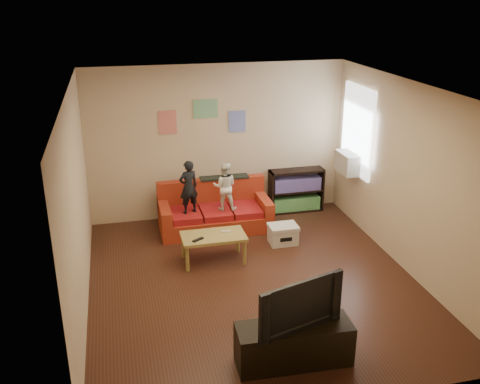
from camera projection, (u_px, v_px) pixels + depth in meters
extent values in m
cube|color=#3F2015|center=(253.00, 282.00, 7.53)|extent=(4.50, 5.00, 0.01)
cube|color=white|center=(255.00, 89.00, 6.56)|extent=(4.50, 5.00, 0.01)
cube|color=#CCB18C|center=(217.00, 142.00, 9.32)|extent=(4.50, 0.01, 2.70)
cube|color=#CCB18C|center=(326.00, 289.00, 4.77)|extent=(4.50, 0.01, 2.70)
cube|color=#CCB18C|center=(77.00, 207.00, 6.55)|extent=(0.01, 5.00, 2.70)
cube|color=#CCB18C|center=(408.00, 179.00, 7.53)|extent=(0.01, 5.00, 2.70)
cube|color=#A12D18|center=(215.00, 221.00, 9.11)|extent=(1.87, 0.84, 0.28)
cube|color=#A12D18|center=(211.00, 193.00, 9.27)|extent=(1.87, 0.17, 0.51)
cube|color=#A12D18|center=(165.00, 212.00, 8.83)|extent=(0.17, 0.84, 0.23)
cube|color=#A12D18|center=(263.00, 203.00, 9.20)|extent=(0.17, 0.84, 0.23)
cube|color=maroon|center=(186.00, 215.00, 8.87)|extent=(0.48, 0.63, 0.11)
cube|color=maroon|center=(216.00, 212.00, 8.98)|extent=(0.48, 0.63, 0.11)
cube|color=maroon|center=(245.00, 210.00, 9.09)|extent=(0.48, 0.63, 0.11)
cube|color=black|center=(224.00, 177.00, 9.23)|extent=(0.84, 0.21, 0.04)
imported|color=black|center=(189.00, 187.00, 8.67)|extent=(0.38, 0.30, 0.90)
imported|color=white|center=(225.00, 186.00, 8.81)|extent=(0.47, 0.40, 0.82)
cube|color=#A08A45|center=(213.00, 237.00, 7.95)|extent=(0.95, 0.52, 0.05)
cylinder|color=#A08A45|center=(187.00, 259.00, 7.74)|extent=(0.06, 0.06, 0.38)
cylinder|color=#A08A45|center=(245.00, 253.00, 7.92)|extent=(0.06, 0.06, 0.38)
cylinder|color=#A08A45|center=(183.00, 246.00, 8.13)|extent=(0.06, 0.06, 0.38)
cylinder|color=#A08A45|center=(238.00, 240.00, 8.31)|extent=(0.06, 0.06, 0.38)
cube|color=black|center=(198.00, 240.00, 7.77)|extent=(0.18, 0.14, 0.02)
cube|color=silver|center=(226.00, 231.00, 8.02)|extent=(0.14, 0.05, 0.03)
cube|color=black|center=(271.00, 193.00, 9.67)|extent=(0.03, 0.30, 0.80)
cube|color=black|center=(321.00, 188.00, 9.88)|extent=(0.03, 0.30, 0.80)
cube|color=black|center=(295.00, 210.00, 9.92)|extent=(0.99, 0.30, 0.03)
cube|color=black|center=(297.00, 171.00, 9.64)|extent=(0.99, 0.30, 0.03)
cube|color=black|center=(296.00, 190.00, 9.78)|extent=(0.93, 0.30, 0.02)
cube|color=#3F8C49|center=(295.00, 203.00, 9.87)|extent=(0.87, 0.25, 0.24)
cube|color=#473F8C|center=(296.00, 184.00, 9.73)|extent=(0.87, 0.25, 0.24)
cube|color=white|center=(357.00, 130.00, 8.92)|extent=(0.04, 1.08, 1.48)
cube|color=#B7B2A3|center=(348.00, 163.00, 9.09)|extent=(0.28, 0.55, 0.35)
cube|color=#D87266|center=(168.00, 122.00, 8.97)|extent=(0.30, 0.01, 0.40)
cube|color=#72B27F|center=(205.00, 109.00, 9.04)|extent=(0.42, 0.01, 0.32)
cube|color=#727FCC|center=(237.00, 121.00, 9.25)|extent=(0.30, 0.01, 0.38)
cube|color=silver|center=(283.00, 236.00, 8.60)|extent=(0.44, 0.33, 0.26)
cube|color=silver|center=(283.00, 227.00, 8.55)|extent=(0.46, 0.35, 0.05)
cube|color=black|center=(286.00, 240.00, 8.45)|extent=(0.20, 0.00, 0.07)
cube|color=black|center=(294.00, 344.00, 5.82)|extent=(1.28, 0.47, 0.47)
imported|color=black|center=(296.00, 302.00, 5.63)|extent=(1.03, 0.43, 0.59)
sphere|color=silver|center=(277.00, 240.00, 8.64)|extent=(0.10, 0.10, 0.10)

